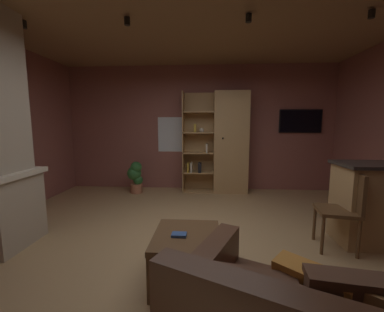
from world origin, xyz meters
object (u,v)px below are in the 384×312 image
object	(u,v)px
bookshelf_cabinet	(226,143)
coffee_table	(187,243)
table_book_0	(179,235)
dining_chair	(345,206)
wall_mounted_tv	(300,121)
potted_floor_plant	(136,176)

from	to	relation	value
bookshelf_cabinet	coffee_table	bearing A→B (deg)	-100.80
table_book_0	dining_chair	size ratio (longest dim) A/B	0.15
bookshelf_cabinet	coffee_table	world-z (taller)	bookshelf_cabinet
wall_mounted_tv	bookshelf_cabinet	bearing A→B (deg)	-172.48
table_book_0	dining_chair	bearing A→B (deg)	21.72
dining_chair	table_book_0	bearing A→B (deg)	-158.28
table_book_0	potted_floor_plant	size ratio (longest dim) A/B	0.20
coffee_table	dining_chair	distance (m)	1.91
coffee_table	dining_chair	size ratio (longest dim) A/B	0.73
bookshelf_cabinet	dining_chair	bearing A→B (deg)	-63.59
potted_floor_plant	wall_mounted_tv	size ratio (longest dim) A/B	0.77
potted_floor_plant	wall_mounted_tv	bearing A→B (deg)	7.14
coffee_table	wall_mounted_tv	bearing A→B (deg)	56.43
coffee_table	table_book_0	world-z (taller)	table_book_0
dining_chair	wall_mounted_tv	xyz separation A→B (m)	(0.41, 2.60, 1.00)
coffee_table	wall_mounted_tv	xyz separation A→B (m)	(2.18, 3.29, 1.16)
table_book_0	wall_mounted_tv	bearing A→B (deg)	55.97
bookshelf_cabinet	wall_mounted_tv	distance (m)	1.68
coffee_table	wall_mounted_tv	distance (m)	4.12
coffee_table	table_book_0	bearing A→B (deg)	-148.50
dining_chair	wall_mounted_tv	bearing A→B (deg)	81.02
coffee_table	potted_floor_plant	size ratio (longest dim) A/B	0.99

